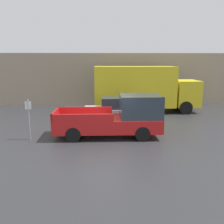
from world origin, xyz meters
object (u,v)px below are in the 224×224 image
(pickup_truck, at_px, (118,118))
(car, at_px, (119,110))
(parking_sign, at_px, (29,117))
(delivery_truck, at_px, (142,88))

(pickup_truck, bearing_deg, car, 85.52)
(car, bearing_deg, parking_sign, -144.27)
(delivery_truck, distance_m, parking_sign, 9.58)
(pickup_truck, distance_m, parking_sign, 4.49)
(car, xyz_separation_m, delivery_truck, (2.03, 3.42, 1.04))
(delivery_truck, bearing_deg, car, -120.60)
(parking_sign, bearing_deg, car, 35.73)
(car, distance_m, delivery_truck, 4.11)
(delivery_truck, height_order, parking_sign, delivery_truck)
(delivery_truck, bearing_deg, pickup_truck, -109.53)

